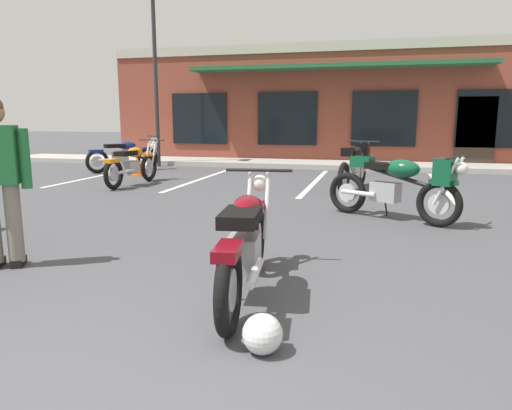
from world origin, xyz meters
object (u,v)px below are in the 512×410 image
at_px(helmet_on_pavement, 262,334).
at_px(traffic_cone, 137,166).
at_px(motorcycle_red_sportbike, 355,164).
at_px(motorcycle_silver_naked, 133,164).
at_px(parking_lot_lamp_post, 153,53).
at_px(motorcycle_foreground_classic, 246,242).
at_px(motorcycle_black_cruiser, 124,155).
at_px(motorcycle_blue_standard, 398,185).

height_order(helmet_on_pavement, traffic_cone, traffic_cone).
height_order(motorcycle_red_sportbike, motorcycle_silver_naked, same).
distance_m(motorcycle_silver_naked, parking_lot_lamp_post, 5.02).
bearing_deg(traffic_cone, motorcycle_foreground_classic, -56.02).
bearing_deg(motorcycle_red_sportbike, motorcycle_silver_naked, -173.64).
relative_size(motorcycle_black_cruiser, motorcycle_blue_standard, 0.92).
xyz_separation_m(motorcycle_foreground_classic, parking_lot_lamp_post, (-5.54, 9.66, 2.91)).
height_order(motorcycle_black_cruiser, helmet_on_pavement, motorcycle_black_cruiser).
distance_m(helmet_on_pavement, traffic_cone, 9.91).
xyz_separation_m(motorcycle_blue_standard, parking_lot_lamp_post, (-6.87, 6.29, 2.85)).
relative_size(motorcycle_silver_naked, motorcycle_blue_standard, 1.10).
bearing_deg(motorcycle_silver_naked, motorcycle_foreground_classic, -53.87).
xyz_separation_m(motorcycle_foreground_classic, motorcycle_silver_naked, (-4.23, 5.79, 0.00)).
height_order(motorcycle_red_sportbike, parking_lot_lamp_post, parking_lot_lamp_post).
height_order(motorcycle_red_sportbike, motorcycle_blue_standard, same).
relative_size(motorcycle_black_cruiser, parking_lot_lamp_post, 0.34).
relative_size(motorcycle_silver_naked, traffic_cone, 3.98).
relative_size(motorcycle_silver_naked, helmet_on_pavement, 8.11).
relative_size(motorcycle_red_sportbike, parking_lot_lamp_post, 0.40).
distance_m(motorcycle_black_cruiser, motorcycle_blue_standard, 8.58).
xyz_separation_m(motorcycle_red_sportbike, parking_lot_lamp_post, (-6.12, 3.33, 2.85)).
xyz_separation_m(motorcycle_red_sportbike, motorcycle_silver_naked, (-4.80, -0.54, -0.07)).
height_order(motorcycle_black_cruiser, traffic_cone, motorcycle_black_cruiser).
distance_m(motorcycle_red_sportbike, helmet_on_pavement, 7.28).
relative_size(motorcycle_black_cruiser, motorcycle_silver_naked, 0.84).
bearing_deg(motorcycle_blue_standard, motorcycle_foreground_classic, -111.52).
relative_size(motorcycle_foreground_classic, helmet_on_pavement, 8.10).
distance_m(motorcycle_blue_standard, traffic_cone, 7.49).
distance_m(motorcycle_red_sportbike, motorcycle_blue_standard, 3.05).
bearing_deg(helmet_on_pavement, parking_lot_lamp_post, 119.14).
height_order(helmet_on_pavement, parking_lot_lamp_post, parking_lot_lamp_post).
xyz_separation_m(motorcycle_foreground_classic, motorcycle_red_sportbike, (0.58, 6.33, 0.07)).
height_order(motorcycle_foreground_classic, helmet_on_pavement, motorcycle_foreground_classic).
bearing_deg(parking_lot_lamp_post, motorcycle_foreground_classic, -60.17).
height_order(motorcycle_silver_naked, helmet_on_pavement, motorcycle_silver_naked).
height_order(motorcycle_silver_naked, motorcycle_blue_standard, same).
bearing_deg(motorcycle_red_sportbike, motorcycle_foreground_classic, -95.20).
height_order(motorcycle_foreground_classic, motorcycle_silver_naked, same).
height_order(motorcycle_blue_standard, traffic_cone, motorcycle_blue_standard).
xyz_separation_m(motorcycle_black_cruiser, parking_lot_lamp_post, (0.26, 1.51, 2.91)).
bearing_deg(traffic_cone, parking_lot_lamp_post, 103.77).
relative_size(motorcycle_foreground_classic, motorcycle_blue_standard, 1.10).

